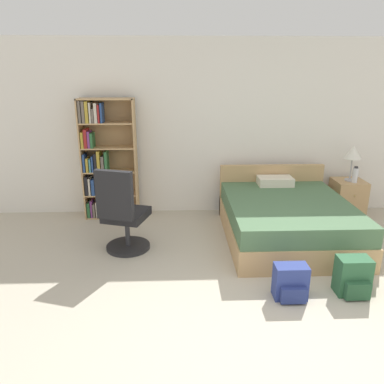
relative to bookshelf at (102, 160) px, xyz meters
name	(u,v)px	position (x,y,z in m)	size (l,w,h in m)	color
ground_plane	(291,351)	(2.00, -3.00, -0.89)	(14.00, 14.00, 0.00)	#BCB29E
wall_back	(236,129)	(2.00, 0.23, 0.41)	(9.00, 0.06, 2.60)	white
bookshelf	(102,160)	(0.00, 0.00, 0.00)	(0.79, 0.29, 1.77)	tan
bed	(285,218)	(2.53, -0.86, -0.61)	(1.56, 1.91, 0.79)	tan
office_chair	(123,216)	(0.44, -1.20, -0.41)	(0.61, 0.67, 1.08)	#232326
nightstand	(347,198)	(3.70, -0.10, -0.61)	(0.45, 0.46, 0.56)	tan
table_lamp	(353,153)	(3.69, -0.11, 0.09)	(0.25, 0.25, 0.53)	#B2B2B7
water_bottle	(355,175)	(3.71, -0.21, -0.21)	(0.08, 0.08, 0.24)	silver
backpack_green	(353,277)	(2.84, -2.21, -0.70)	(0.32, 0.27, 0.39)	#2D603D
backpack_blue	(291,283)	(2.20, -2.26, -0.72)	(0.32, 0.25, 0.35)	navy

